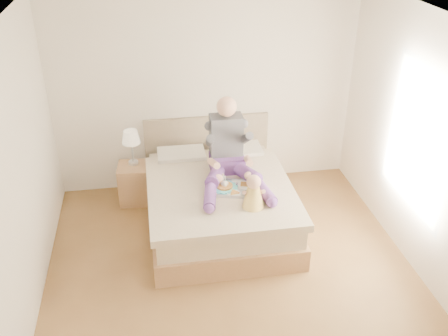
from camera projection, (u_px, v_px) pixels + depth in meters
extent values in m
cube|color=brown|center=(233.00, 277.00, 5.40)|extent=(4.00, 4.20, 0.01)
cube|color=white|center=(236.00, 25.00, 4.08)|extent=(4.00, 4.20, 0.02)
cube|color=white|center=(206.00, 91.00, 6.55)|extent=(4.00, 0.02, 2.70)
cube|color=white|center=(15.00, 187.00, 4.46)|extent=(0.02, 4.20, 2.70)
cube|color=white|center=(429.00, 153.00, 5.02)|extent=(0.02, 4.20, 2.70)
cube|color=white|center=(419.00, 140.00, 5.17)|extent=(0.02, 1.30, 1.60)
cube|color=white|center=(419.00, 140.00, 5.17)|extent=(0.01, 1.18, 1.48)
cube|color=#926A44|center=(219.00, 214.00, 6.21)|extent=(1.68, 2.13, 0.28)
cube|color=beige|center=(219.00, 196.00, 6.08)|extent=(1.60, 2.05, 0.24)
cube|color=beige|center=(220.00, 191.00, 5.87)|extent=(1.70, 1.80, 0.09)
cube|color=#EFE4CF|center=(181.00, 156.00, 6.57)|extent=(0.62, 0.40, 0.14)
cube|color=#EFE4CF|center=(238.00, 152.00, 6.68)|extent=(0.62, 0.40, 0.14)
cube|color=#85735C|center=(207.00, 149.00, 6.95)|extent=(1.70, 0.08, 1.00)
cube|color=#926A44|center=(136.00, 183.00, 6.60)|extent=(0.47, 0.42, 0.53)
cylinder|color=silver|center=(133.00, 162.00, 6.51)|extent=(0.13, 0.13, 0.04)
cylinder|color=silver|center=(132.00, 152.00, 6.43)|extent=(0.03, 0.03, 0.26)
cone|color=beige|center=(131.00, 137.00, 6.33)|extent=(0.23, 0.23, 0.17)
cube|color=#58317C|center=(227.00, 162.00, 6.19)|extent=(0.41, 0.33, 0.20)
cube|color=#3A3941|center=(226.00, 136.00, 6.08)|extent=(0.39, 0.24, 0.52)
sphere|color=#F3B798|center=(227.00, 107.00, 5.86)|extent=(0.24, 0.24, 0.24)
cylinder|color=#58317C|center=(216.00, 175.00, 5.94)|extent=(0.35, 0.58, 0.24)
cylinder|color=#58317C|center=(210.00, 195.00, 5.58)|extent=(0.22, 0.52, 0.14)
sphere|color=#58317C|center=(209.00, 208.00, 5.37)|extent=(0.12, 0.12, 0.12)
cylinder|color=#3A3941|center=(210.00, 141.00, 5.90)|extent=(0.13, 0.33, 0.27)
cylinder|color=#F3B798|center=(214.00, 163.00, 5.82)|extent=(0.12, 0.34, 0.18)
sphere|color=#F3B798|center=(219.00, 178.00, 5.74)|extent=(0.10, 0.10, 0.10)
cylinder|color=#58317C|center=(245.00, 172.00, 5.99)|extent=(0.35, 0.58, 0.24)
cylinder|color=#58317C|center=(263.00, 191.00, 5.66)|extent=(0.22, 0.52, 0.14)
sphere|color=#58317C|center=(272.00, 202.00, 5.47)|extent=(0.12, 0.12, 0.12)
cylinder|color=#3A3941|center=(246.00, 138.00, 5.97)|extent=(0.13, 0.33, 0.27)
cylinder|color=#F3B798|center=(248.00, 161.00, 5.88)|extent=(0.12, 0.34, 0.18)
sphere|color=#F3B798|center=(248.00, 176.00, 5.79)|extent=(0.10, 0.10, 0.10)
cube|color=silver|center=(233.00, 189.00, 5.81)|extent=(0.58, 0.50, 0.01)
cylinder|color=#45BCC9|center=(224.00, 187.00, 5.82)|extent=(0.29, 0.29, 0.02)
cylinder|color=#B5813C|center=(224.00, 186.00, 5.81)|extent=(0.19, 0.19, 0.02)
cylinder|color=white|center=(221.00, 178.00, 5.92)|extent=(0.09, 0.09, 0.10)
torus|color=white|center=(225.00, 178.00, 5.91)|extent=(0.03, 0.07, 0.07)
cylinder|color=#936E48|center=(221.00, 175.00, 5.90)|extent=(0.08, 0.08, 0.01)
cylinder|color=white|center=(244.00, 185.00, 5.86)|extent=(0.16, 0.16, 0.01)
cube|color=#B5813C|center=(245.00, 184.00, 5.85)|extent=(0.11, 0.10, 0.02)
cylinder|color=white|center=(234.00, 194.00, 5.70)|extent=(0.16, 0.16, 0.01)
ellipsoid|color=#B81331|center=(236.00, 193.00, 5.69)|extent=(0.04, 0.03, 0.01)
cylinder|color=white|center=(250.00, 182.00, 5.81)|extent=(0.08, 0.08, 0.13)
cylinder|color=#C1741F|center=(250.00, 182.00, 5.81)|extent=(0.07, 0.07, 0.12)
cylinder|color=white|center=(247.00, 193.00, 5.68)|extent=(0.08, 0.08, 0.04)
cylinder|color=#441A09|center=(247.00, 193.00, 5.68)|extent=(0.06, 0.06, 0.03)
cone|color=#FFCE50|center=(253.00, 197.00, 5.44)|extent=(0.24, 0.24, 0.26)
sphere|color=#F3B798|center=(254.00, 182.00, 5.35)|extent=(0.16, 0.16, 0.16)
cylinder|color=#F3B798|center=(247.00, 198.00, 5.58)|extent=(0.09, 0.19, 0.06)
sphere|color=#F3B798|center=(246.00, 193.00, 5.66)|extent=(0.05, 0.05, 0.05)
cylinder|color=#F3B798|center=(245.00, 193.00, 5.42)|extent=(0.08, 0.14, 0.11)
cylinder|color=#F3B798|center=(255.00, 197.00, 5.59)|extent=(0.07, 0.18, 0.06)
sphere|color=#F3B798|center=(254.00, 193.00, 5.67)|extent=(0.05, 0.05, 0.05)
cylinder|color=#F3B798|center=(262.00, 192.00, 5.43)|extent=(0.07, 0.14, 0.11)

